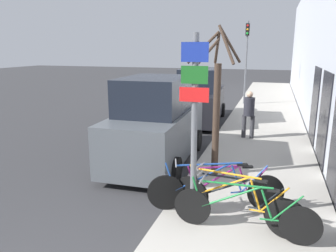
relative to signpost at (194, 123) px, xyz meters
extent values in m
plane|color=#333335|center=(-1.65, 7.26, -1.99)|extent=(80.00, 80.00, 0.00)
cube|color=#ADA89E|center=(0.95, 10.06, -1.92)|extent=(3.20, 32.00, 0.15)
cube|color=#B2B7C1|center=(2.70, 10.06, 1.26)|extent=(0.20, 32.00, 6.50)
cube|color=black|center=(2.58, 4.25, -0.60)|extent=(0.03, 1.62, 2.48)
cube|color=black|center=(2.58, 6.57, -0.60)|extent=(0.03, 1.62, 2.48)
cylinder|color=#595B60|center=(0.00, 0.01, -0.18)|extent=(0.11, 0.11, 3.33)
cube|color=navy|center=(0.00, -0.05, 1.18)|extent=(0.45, 0.02, 0.31)
cube|color=#19591E|center=(0.00, -0.05, 0.82)|extent=(0.45, 0.02, 0.29)
cube|color=red|center=(0.00, -0.05, 0.50)|extent=(0.50, 0.02, 0.24)
cylinder|color=black|center=(0.01, -0.05, -1.51)|extent=(0.67, 0.07, 0.67)
cylinder|color=black|center=(1.80, -0.16, -1.51)|extent=(0.67, 0.07, 0.67)
cylinder|color=#197233|center=(0.68, -0.09, -1.20)|extent=(1.00, 0.09, 0.55)
cylinder|color=#197233|center=(0.77, -0.10, -0.97)|extent=(1.17, 0.10, 0.09)
cylinder|color=#197233|center=(1.26, -0.13, -1.23)|extent=(0.21, 0.05, 0.48)
cylinder|color=#197233|center=(1.49, -0.14, -1.49)|extent=(0.63, 0.07, 0.08)
cylinder|color=#197233|center=(1.58, -0.14, -1.25)|extent=(0.47, 0.06, 0.54)
cylinder|color=#197233|center=(0.10, -0.06, -1.23)|extent=(0.21, 0.04, 0.58)
cube|color=black|center=(1.35, -0.13, -0.97)|extent=(0.20, 0.09, 0.04)
cylinder|color=#99999E|center=(0.19, -0.06, -0.94)|extent=(0.05, 0.44, 0.02)
cylinder|color=black|center=(-0.15, 0.40, -1.49)|extent=(0.70, 0.20, 0.71)
cylinder|color=black|center=(1.59, -0.03, -1.49)|extent=(0.70, 0.20, 0.71)
cylinder|color=orange|center=(0.50, 0.24, -1.16)|extent=(0.98, 0.28, 0.58)
cylinder|color=orange|center=(0.59, 0.22, -0.91)|extent=(1.14, 0.31, 0.09)
cylinder|color=orange|center=(1.07, 0.10, -1.19)|extent=(0.22, 0.09, 0.51)
cylinder|color=orange|center=(1.28, 0.04, -1.46)|extent=(0.62, 0.18, 0.08)
cylinder|color=orange|center=(1.37, 0.02, -1.22)|extent=(0.46, 0.14, 0.57)
cylinder|color=orange|center=(-0.06, 0.38, -1.19)|extent=(0.21, 0.08, 0.61)
cube|color=black|center=(1.15, 0.08, -0.92)|extent=(0.21, 0.13, 0.04)
cylinder|color=#99999E|center=(0.03, 0.35, -0.89)|extent=(0.13, 0.43, 0.02)
cylinder|color=black|center=(-0.10, 0.49, -1.54)|extent=(0.61, 0.14, 0.61)
cylinder|color=black|center=(1.52, 0.21, -1.54)|extent=(0.61, 0.14, 0.61)
cylinder|color=black|center=(0.51, 0.38, -1.26)|extent=(0.91, 0.19, 0.50)
cylinder|color=black|center=(0.59, 0.37, -1.04)|extent=(1.06, 0.22, 0.08)
cylinder|color=black|center=(1.03, 0.29, -1.28)|extent=(0.20, 0.07, 0.44)
cylinder|color=black|center=(1.23, 0.26, -1.52)|extent=(0.57, 0.13, 0.07)
cylinder|color=black|center=(1.31, 0.24, -1.30)|extent=(0.43, 0.10, 0.49)
cylinder|color=black|center=(-0.02, 0.47, -1.28)|extent=(0.20, 0.06, 0.53)
cube|color=black|center=(1.11, 0.28, -1.05)|extent=(0.21, 0.11, 0.04)
cylinder|color=#99999E|center=(0.06, 0.46, -1.02)|extent=(0.10, 0.44, 0.02)
cylinder|color=black|center=(-0.61, 0.30, -1.49)|extent=(0.69, 0.25, 0.72)
cylinder|color=black|center=(1.23, 0.90, -1.49)|extent=(0.69, 0.25, 0.72)
cylinder|color=#1E4799|center=(0.08, 0.53, -1.16)|extent=(1.04, 0.37, 0.59)
cylinder|color=#1E4799|center=(0.17, 0.56, -0.90)|extent=(1.21, 0.42, 0.09)
cylinder|color=#1E4799|center=(0.68, 0.72, -1.18)|extent=(0.23, 0.10, 0.51)
cylinder|color=#1E4799|center=(0.91, 0.80, -1.46)|extent=(0.66, 0.24, 0.08)
cylinder|color=#1E4799|center=(1.00, 0.82, -1.21)|extent=(0.49, 0.18, 0.57)
cylinder|color=#1E4799|center=(-0.52, 0.33, -1.18)|extent=(0.22, 0.10, 0.62)
cube|color=black|center=(0.77, 0.75, -0.91)|extent=(0.21, 0.14, 0.04)
cylinder|color=#99999E|center=(-0.43, 0.36, -0.88)|extent=(0.16, 0.43, 0.02)
cylinder|color=black|center=(-0.22, 0.50, -1.52)|extent=(0.62, 0.26, 0.65)
cylinder|color=black|center=(1.23, 1.04, -1.52)|extent=(0.62, 0.26, 0.65)
cylinder|color=#8C1E72|center=(0.32, 0.70, -1.22)|extent=(0.83, 0.33, 0.53)
cylinder|color=#8C1E72|center=(0.39, 0.73, -0.99)|extent=(0.96, 0.38, 0.08)
cylinder|color=#8C1E72|center=(0.79, 0.88, -1.25)|extent=(0.19, 0.10, 0.47)
cylinder|color=#8C1E72|center=(0.97, 0.94, -1.50)|extent=(0.52, 0.21, 0.08)
cylinder|color=#8C1E72|center=(1.05, 0.97, -1.27)|extent=(0.39, 0.17, 0.52)
cylinder|color=#8C1E72|center=(-0.15, 0.53, -1.25)|extent=(0.19, 0.09, 0.56)
cube|color=black|center=(0.86, 0.90, -1.00)|extent=(0.22, 0.14, 0.04)
cylinder|color=#99999E|center=(-0.08, 0.56, -0.97)|extent=(0.17, 0.42, 0.02)
cube|color=#51565B|center=(-1.87, 3.28, -1.16)|extent=(1.97, 4.55, 1.31)
cube|color=black|center=(-1.86, 3.10, -0.02)|extent=(1.71, 2.39, 0.98)
cylinder|color=black|center=(-2.82, 4.64, -1.66)|extent=(0.24, 0.68, 0.67)
cylinder|color=black|center=(-1.01, 4.70, -1.66)|extent=(0.24, 0.68, 0.67)
cylinder|color=black|center=(-2.73, 1.86, -1.66)|extent=(0.24, 0.68, 0.67)
cylinder|color=black|center=(-0.91, 1.92, -1.66)|extent=(0.24, 0.68, 0.67)
cube|color=black|center=(-1.83, 8.87, -1.20)|extent=(2.05, 4.65, 1.24)
cube|color=black|center=(-1.82, 8.69, -0.09)|extent=(1.73, 2.46, 0.96)
cylinder|color=black|center=(-2.80, 10.22, -1.67)|extent=(0.26, 0.66, 0.65)
cylinder|color=black|center=(-1.06, 10.34, -1.67)|extent=(0.26, 0.66, 0.65)
cylinder|color=black|center=(-2.61, 7.41, -1.67)|extent=(0.26, 0.66, 0.65)
cylinder|color=black|center=(-0.87, 7.53, -1.67)|extent=(0.26, 0.66, 0.65)
cylinder|color=#333338|center=(0.61, 6.20, -1.45)|extent=(0.15, 0.15, 0.80)
cylinder|color=#333338|center=(0.33, 6.20, -1.45)|extent=(0.15, 0.15, 0.80)
cylinder|color=#26262D|center=(0.47, 6.20, -0.73)|extent=(0.37, 0.37, 0.63)
sphere|color=tan|center=(0.47, 6.20, -0.31)|extent=(0.22, 0.22, 0.22)
cylinder|color=#3D2D23|center=(-0.03, 2.41, -0.48)|extent=(0.17, 0.17, 2.74)
cylinder|color=#3D2D23|center=(0.16, 2.94, 1.31)|extent=(0.46, 1.12, 0.89)
cylinder|color=#3D2D23|center=(0.17, 2.26, 1.32)|extent=(0.48, 0.38, 0.88)
cylinder|color=#3D2D23|center=(-0.40, 2.45, 1.25)|extent=(0.80, 0.16, 0.75)
cylinder|color=#3D2D23|center=(-0.10, 2.64, 1.23)|extent=(0.23, 0.53, 0.71)
cylinder|color=#3D2D23|center=(-0.22, 2.18, 1.16)|extent=(0.47, 0.53, 0.59)
cylinder|color=#595B60|center=(-0.33, 13.56, 0.41)|extent=(0.10, 0.10, 4.50)
cube|color=black|center=(-0.33, 13.46, 2.21)|extent=(0.20, 0.16, 0.64)
sphere|color=red|center=(-0.33, 13.37, 2.41)|extent=(0.11, 0.11, 0.11)
sphere|color=orange|center=(-0.33, 13.37, 2.21)|extent=(0.11, 0.11, 0.11)
sphere|color=green|center=(-0.33, 13.37, 2.01)|extent=(0.11, 0.11, 0.11)
camera|label=1|loc=(1.24, -5.26, 1.24)|focal=35.00mm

